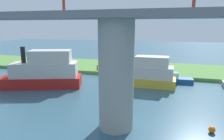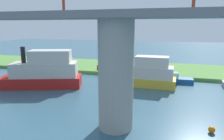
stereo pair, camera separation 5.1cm
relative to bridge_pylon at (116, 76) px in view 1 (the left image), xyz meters
The scene contains 11 objects.
ground_plane 17.61m from the bridge_pylon, 80.67° to the right, with size 160.00×160.00×0.00m, color #386075.
grassy_bank 23.38m from the bridge_pylon, 83.09° to the right, with size 80.00×12.00×0.50m, color #5B9342.
bridge_pylon is the anchor object (origin of this frame).
bridge_span 4.65m from the bridge_pylon, 90.00° to the right, with size 73.12×4.30×3.25m.
person_on_bank 19.96m from the bridge_pylon, 82.14° to the right, with size 0.48×0.48×1.39m.
mooring_post 20.00m from the bridge_pylon, 65.41° to the right, with size 0.20×0.20×0.82m, color brown.
skiff_small 14.92m from the bridge_pylon, 34.86° to the right, with size 10.78×6.63×5.23m.
riverboat_paddlewheel 12.87m from the bridge_pylon, 92.27° to the right, with size 8.48×2.83×4.33m.
motorboat_white 16.34m from the bridge_pylon, 106.04° to the right, with size 4.47×1.80×1.46m.
motorboat_red 23.96m from the bridge_pylon, 39.57° to the right, with size 4.28×2.02×1.37m.
marker_buoy 8.18m from the bridge_pylon, behind, with size 0.50×0.50×0.50m, color orange.
Camera 1 is at (-6.89, 31.85, 7.82)m, focal length 34.25 mm.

